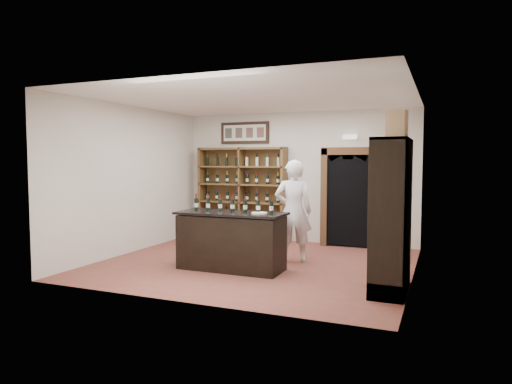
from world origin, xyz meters
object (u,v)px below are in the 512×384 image
at_px(wine_shelf, 243,193).
at_px(side_cabinet, 393,240).
at_px(tasting_counter, 231,241).
at_px(counter_bottle_0, 196,204).
at_px(shopkeeper, 293,211).
at_px(wine_crate, 397,125).

height_order(wine_shelf, side_cabinet, same).
distance_m(tasting_counter, counter_bottle_0, 0.95).
distance_m(wine_shelf, counter_bottle_0, 2.90).
relative_size(tasting_counter, counter_bottle_0, 6.27).
bearing_deg(tasting_counter, side_cabinet, -6.28).
relative_size(tasting_counter, shopkeeper, 0.99).
bearing_deg(wine_shelf, wine_crate, -37.02).
bearing_deg(side_cabinet, wine_crate, 93.32).
relative_size(wine_shelf, counter_bottle_0, 7.33).
bearing_deg(wine_shelf, tasting_counter, -69.44).
xyz_separation_m(side_cabinet, wine_crate, (-0.02, 0.36, 1.66)).
xyz_separation_m(tasting_counter, side_cabinet, (2.72, -0.30, 0.26)).
xyz_separation_m(wine_shelf, tasting_counter, (1.10, -2.93, -0.61)).
xyz_separation_m(wine_shelf, wine_crate, (3.80, -2.87, 1.31)).
bearing_deg(wine_crate, counter_bottle_0, -159.98).
distance_m(wine_shelf, wine_crate, 4.94).
xyz_separation_m(wine_shelf, shopkeeper, (1.91, -1.95, -0.15)).
bearing_deg(shopkeeper, side_cabinet, 128.01).
bearing_deg(wine_crate, side_cabinet, -66.77).
distance_m(wine_shelf, shopkeeper, 2.73).
distance_m(counter_bottle_0, wine_crate, 3.66).
height_order(side_cabinet, wine_crate, wine_crate).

